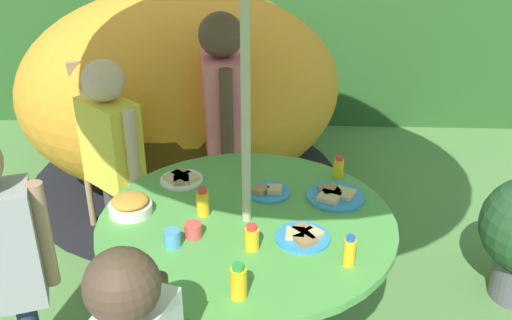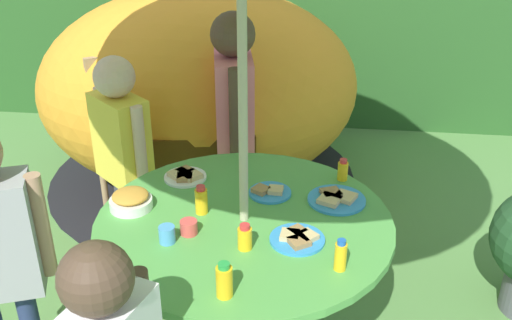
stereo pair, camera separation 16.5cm
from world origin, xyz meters
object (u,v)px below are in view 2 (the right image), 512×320
Objects in this scene: plate_mid_left at (336,199)px; snack_bowl at (131,200)px; cup_near at (167,234)px; child_in_yellow_shirt at (121,139)px; plate_near_left at (269,192)px; child_in_pink_shirt at (234,104)px; plate_front_edge at (185,176)px; juice_bottle_mid_right at (245,237)px; juice_bottle_far_right at (201,200)px; juice_bottle_far_left at (225,281)px; cup_far at (189,227)px; dome_tent at (200,90)px; juice_bottle_near_right at (341,256)px; juice_bottle_center_back at (343,170)px; plate_center_front at (298,238)px; garden_table at (244,257)px; wooden_chair at (139,135)px.

snack_bowl is at bearing -169.59° from plate_mid_left.
cup_near is (0.21, -0.23, -0.00)m from snack_bowl.
child_in_yellow_shirt is 6.50× the size of plate_near_left.
child_in_pink_shirt is 0.63m from plate_front_edge.
snack_bowl is at bearing -30.10° from child_in_pink_shirt.
juice_bottle_mid_right is 1.53× the size of cup_near.
juice_bottle_far_right is at bearing -6.97° from child_in_yellow_shirt.
snack_bowl is at bearing 133.88° from juice_bottle_far_left.
cup_near is 1.00× the size of cup_far.
cup_near is at bearing -46.51° from snack_bowl.
snack_bowl is 1.42× the size of juice_bottle_far_right.
child_in_pink_shirt is at bearing 110.57° from plate_near_left.
cup_far is (-0.02, -0.16, -0.03)m from juice_bottle_far_right.
child_in_yellow_shirt is 17.68× the size of cup_far.
juice_bottle_near_right is (0.92, -1.96, 0.14)m from dome_tent.
dome_tent reaches higher than juice_bottle_near_right.
dome_tent reaches higher than plate_front_edge.
juice_bottle_center_back is (1.12, -0.23, 0.02)m from child_in_yellow_shirt.
plate_front_edge is (0.22, -1.37, 0.09)m from dome_tent.
juice_bottle_far_right is (-0.41, 0.16, 0.05)m from plate_center_front.
cup_near reaches higher than garden_table.
juice_bottle_far_left is 1.92× the size of cup_near.
plate_center_front is 0.21m from juice_bottle_mid_right.
juice_bottle_far_right is at bearing 150.97° from juice_bottle_near_right.
juice_bottle_far_left reaches higher than juice_bottle_mid_right.
child_in_pink_shirt reaches higher than dome_tent.
juice_bottle_mid_right is at bearing -85.95° from dome_tent.
cup_near is at bearing -172.42° from plate_center_front.
juice_bottle_near_right reaches higher than plate_front_edge.
child_in_pink_shirt is 0.94m from snack_bowl.
cup_near is (-0.35, -0.41, 0.02)m from plate_near_left.
juice_bottle_far_right is 1.83× the size of cup_near.
juice_bottle_far_left is at bearing -114.80° from juice_bottle_center_back.
child_in_pink_shirt is 1.12m from cup_near.
wooden_chair is 1.54m from juice_bottle_mid_right.
juice_bottle_far_left is (-0.08, -0.69, 0.05)m from plate_near_left.
plate_center_front is at bearing 7.58° from cup_near.
plate_front_edge is (0.40, -0.31, -0.02)m from child_in_yellow_shirt.
plate_center_front reaches higher than garden_table.
dome_tent is 1.96m from plate_center_front.
cup_far is at bearing -12.25° from child_in_pink_shirt.
wooden_chair is 1.24m from juice_bottle_far_right.
child_in_pink_shirt reaches higher than juice_bottle_mid_right.
juice_bottle_far_left reaches higher than snack_bowl.
juice_bottle_far_left is at bearing -88.68° from dome_tent.
wooden_chair is 1.82m from juice_bottle_near_right.
dome_tent is 1.39m from plate_front_edge.
juice_bottle_far_right is at bearing -11.23° from child_in_pink_shirt.
dome_tent is at bearing 99.05° from plate_front_edge.
juice_bottle_mid_right reaches higher than snack_bowl.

